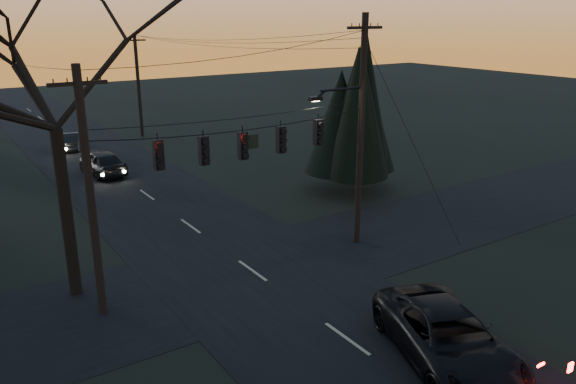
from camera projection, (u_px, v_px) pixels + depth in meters
main_road at (160, 204)px, 30.63m from camera, size 8.00×120.00×0.02m
cross_road at (252, 271)px, 22.70m from camera, size 60.00×7.00×0.02m
utility_pole_right at (356, 242)px, 25.61m from camera, size 5.00×0.30×10.00m
utility_pole_left at (103, 313)px, 19.53m from camera, size 1.80×0.30×8.50m
utility_pole_far_r at (142, 136)px, 47.80m from camera, size 1.80×0.30×8.50m
span_signal_assembly at (244, 144)px, 20.97m from camera, size 11.50×0.44×1.53m
bare_tree_left at (46, 54)px, 18.27m from camera, size 8.79×8.79×12.42m
evergreen_right at (361, 110)px, 31.87m from camera, size 4.78×4.78×8.30m
suv_near at (448, 338)px, 16.52m from camera, size 4.56×6.45×1.63m
sedan_oncoming_a at (102, 163)px, 36.10m from camera, size 2.21×4.79×1.59m
sedan_oncoming_b at (70, 141)px, 42.88m from camera, size 2.45×4.19×1.30m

